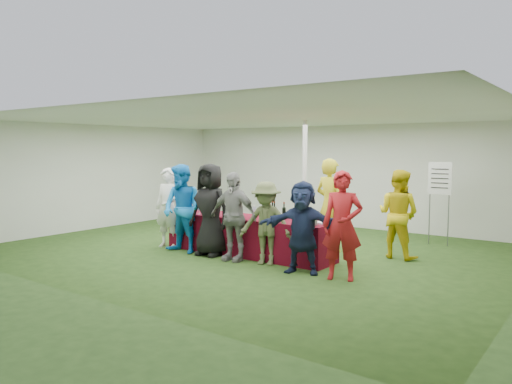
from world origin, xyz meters
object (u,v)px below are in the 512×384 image
Objects in this scene: customer_3 at (233,216)px; customer_4 at (266,223)px; customer_6 at (342,225)px; customer_2 at (210,210)px; dump_bucket at (311,220)px; customer_0 at (168,208)px; staff_back at (398,214)px; customer_5 at (302,227)px; serving_table at (248,236)px; customer_1 at (182,209)px; wine_list_sign at (440,185)px; staff_pourer at (330,205)px.

customer_4 is at bearing 2.02° from customer_3.
customer_3 is at bearing 160.01° from customer_6.
dump_bucket is at bearing 5.58° from customer_2.
customer_0 reaches higher than customer_3.
customer_5 is (-0.88, -2.08, -0.07)m from staff_back.
customer_5 is (0.84, -0.15, 0.03)m from customer_4.
customer_3 is 0.69m from customer_4.
serving_table is 2.13× the size of staff_back.
serving_table is 2.03× the size of customer_1.
wine_list_sign is at bearing 64.99° from customer_6.
serving_table is 2.93m from staff_back.
wine_list_sign is 1.16× the size of customer_5.
staff_back is at bearing 31.45° from customer_4.
staff_back is at bearing 31.85° from customer_1.
customer_2 is 2.18m from customer_5.
customer_1 is 2.79m from customer_5.
dump_bucket is 0.14× the size of customer_3.
wine_list_sign and customer_2 have the same top height.
staff_back reaches higher than customer_4.
customer_1 reaches higher than staff_back.
wine_list_sign is at bearing 46.58° from customer_1.
serving_table is 0.90m from customer_2.
customer_6 is at bearing -26.59° from dump_bucket.
dump_bucket is at bearing 134.43° from customer_6.
wine_list_sign is 1.06× the size of staff_back.
customer_0 is 4.15m from customer_6.
dump_bucket is at bearing 68.45° from staff_back.
serving_table is at bearing 38.28° from staff_back.
customer_5 is at bearing -13.94° from customer_0.
staff_pourer is 2.13m from customer_3.
staff_back is at bearing 50.75° from customer_5.
customer_3 is (-2.65, -3.78, -0.49)m from wine_list_sign.
customer_1 is 3.51m from customer_6.
wine_list_sign is at bearing 44.90° from customer_4.
wine_list_sign is at bearing -119.07° from staff_pourer.
wine_list_sign reaches higher than customer_0.
wine_list_sign is 1.00× the size of customer_2.
staff_back is 1.09× the size of customer_5.
customer_2 is 1.03× the size of customer_6.
dump_bucket is 1.92m from staff_back.
customer_2 reaches higher than customer_1.
serving_table is 2.32× the size of customer_5.
customer_2 is (1.24, -0.08, 0.06)m from customer_0.
customer_2 is (-3.05, -1.94, 0.05)m from staff_back.
customer_4 is (1.94, 0.15, -0.14)m from customer_1.
customer_1 is 0.63m from customer_2.
staff_back is 1.00× the size of customer_0.
customer_2 is at bearing 57.66° from staff_pourer.
customer_0 is 3.43m from customer_5.
dump_bucket is at bearing 8.29° from customer_3.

